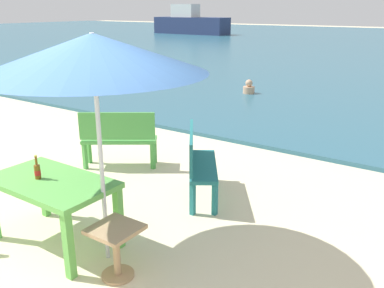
# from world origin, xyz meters

# --- Properties ---
(picnic_table_green) EXTENTS (1.40, 0.80, 0.76)m
(picnic_table_green) POSITION_xyz_m (-0.57, 0.74, 0.65)
(picnic_table_green) COLOR #60B24C
(picnic_table_green) RESTS_ON ground_plane
(beer_bottle_amber) EXTENTS (0.07, 0.07, 0.26)m
(beer_bottle_amber) POSITION_xyz_m (-0.70, 0.68, 0.85)
(beer_bottle_amber) COLOR brown
(beer_bottle_amber) RESTS_ON picnic_table_green
(patio_umbrella) EXTENTS (2.10, 2.10, 2.30)m
(patio_umbrella) POSITION_xyz_m (0.12, 0.84, 2.12)
(patio_umbrella) COLOR silver
(patio_umbrella) RESTS_ON ground_plane
(side_table_wood) EXTENTS (0.44, 0.44, 0.54)m
(side_table_wood) POSITION_xyz_m (0.43, 0.67, 0.35)
(side_table_wood) COLOR tan
(side_table_wood) RESTS_ON ground_plane
(bench_teal_center) EXTENTS (0.97, 1.20, 0.95)m
(bench_teal_center) POSITION_xyz_m (0.07, 2.63, 0.54)
(bench_teal_center) COLOR #237275
(bench_teal_center) RESTS_ON ground_plane
(bench_green_right) EXTENTS (1.19, 0.98, 0.95)m
(bench_green_right) POSITION_xyz_m (-1.60, 2.82, 0.54)
(bench_green_right) COLOR #4C9E47
(bench_green_right) RESTS_ON ground_plane
(swimmer_person) EXTENTS (0.34, 0.34, 0.41)m
(swimmer_person) POSITION_xyz_m (-2.51, 9.22, 0.24)
(swimmer_person) COLOR tan
(swimmer_person) RESTS_ON sea_water
(boat_sailboat) EXTENTS (7.48, 2.04, 2.72)m
(boat_sailboat) POSITION_xyz_m (-20.42, 32.11, 1.06)
(boat_sailboat) COLOR navy
(boat_sailboat) RESTS_ON sea_water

